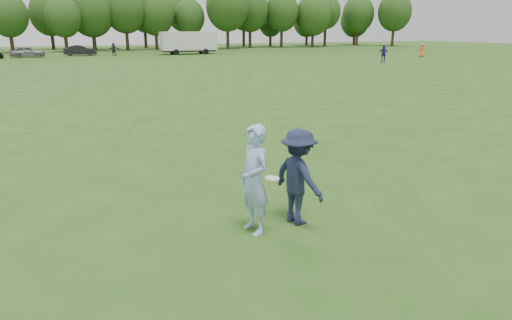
% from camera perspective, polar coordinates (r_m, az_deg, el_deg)
% --- Properties ---
extents(ground, '(200.00, 200.00, 0.00)m').
position_cam_1_polar(ground, '(9.61, 2.16, -6.89)').
color(ground, '#274A15').
rests_on(ground, ground).
extents(thrower, '(0.60, 0.83, 2.09)m').
position_cam_1_polar(thrower, '(8.49, -0.21, -2.50)').
color(thrower, '#8FB2DD').
rests_on(thrower, ground).
extents(defender, '(0.99, 1.37, 1.92)m').
position_cam_1_polar(defender, '(8.97, 5.32, -2.11)').
color(defender, '#1B233D').
rests_on(defender, ground).
extents(player_far_b, '(1.05, 1.16, 1.90)m').
position_cam_1_polar(player_far_b, '(53.89, 15.63, 12.65)').
color(player_far_b, navy).
rests_on(player_far_b, ground).
extents(player_far_c, '(1.01, 0.92, 1.74)m').
position_cam_1_polar(player_far_c, '(65.79, 20.02, 12.76)').
color(player_far_c, orange).
rests_on(player_far_c, ground).
extents(player_far_d, '(1.68, 0.89, 1.73)m').
position_cam_1_polar(player_far_d, '(67.82, -17.35, 13.07)').
color(player_far_d, '#2A2A2A').
rests_on(player_far_d, ground).
extents(car_e, '(4.30, 1.92, 1.44)m').
position_cam_1_polar(car_e, '(68.07, -26.65, 11.99)').
color(car_e, slate).
rests_on(car_e, ground).
extents(car_f, '(4.44, 1.82, 1.43)m').
position_cam_1_polar(car_f, '(69.30, -21.13, 12.65)').
color(car_f, black).
rests_on(car_f, ground).
extents(field_cone, '(0.28, 0.28, 0.30)m').
position_cam_1_polar(field_cone, '(52.68, 2.17, 12.28)').
color(field_cone, '#FF560D').
rests_on(field_cone, ground).
extents(disc_in_play, '(0.28, 0.28, 0.05)m').
position_cam_1_polar(disc_in_play, '(8.35, 2.02, -2.29)').
color(disc_in_play, white).
rests_on(disc_in_play, ground).
extents(cargo_trailer, '(9.00, 2.75, 3.20)m').
position_cam_1_polar(cargo_trailer, '(69.36, -8.44, 14.42)').
color(cargo_trailer, silver).
rests_on(cargo_trailer, ground).
extents(treeline, '(130.35, 18.39, 11.74)m').
position_cam_1_polar(treeline, '(85.14, -20.01, 16.98)').
color(treeline, '#332114').
rests_on(treeline, ground).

